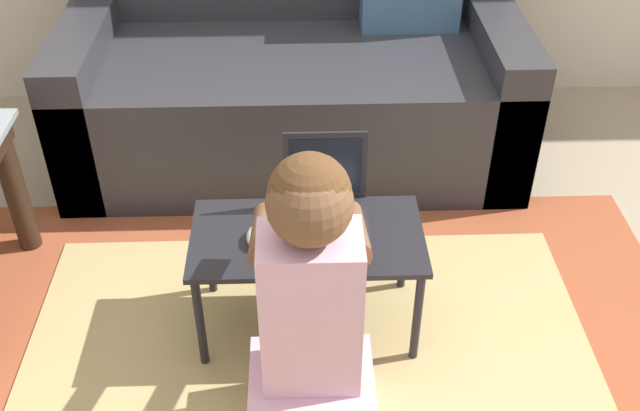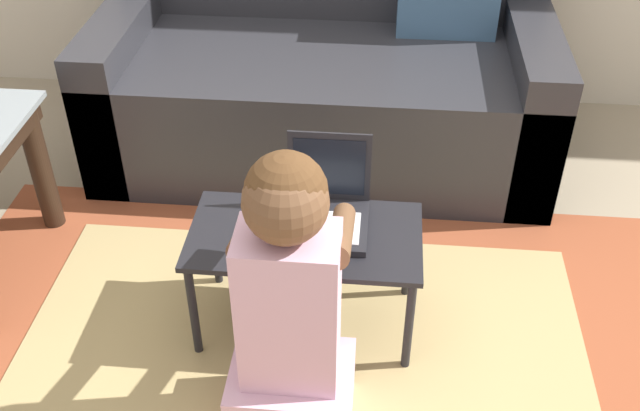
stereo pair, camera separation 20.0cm
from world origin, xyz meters
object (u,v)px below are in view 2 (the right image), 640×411
Objects in this scene: couch at (327,76)px; laptop_desk at (305,245)px; computer_mouse at (255,231)px; laptop at (327,211)px; person_seated at (290,310)px.

couch is 0.99m from laptop_desk.
couch is 1.02m from computer_mouse.
laptop is (0.05, 0.05, 0.08)m from laptop_desk.
computer_mouse is (-0.13, -0.02, 0.06)m from laptop_desk.
person_seated is at bearing -89.71° from laptop_desk.
laptop_desk is (0.02, -0.99, 0.01)m from couch.
computer_mouse is at bearing -169.79° from laptop_desk.
couch is at bearing 91.36° from laptop_desk.
person_seated is (0.03, -1.32, 0.09)m from couch.
laptop_desk is 0.34m from person_seated.
couch reaches higher than laptop.
couch is at bearing 83.98° from computer_mouse.
laptop_desk is 0.14m from computer_mouse.
laptop is at bearing 23.15° from computer_mouse.
laptop is at bearing -85.31° from couch.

